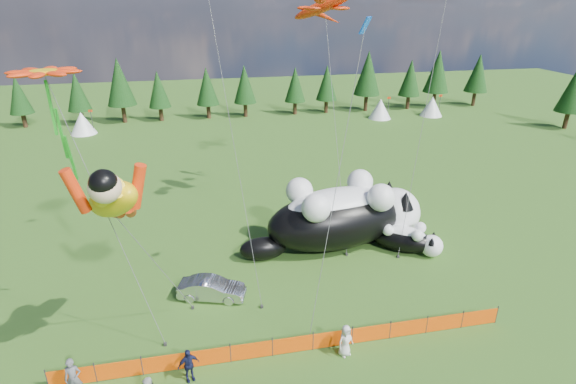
# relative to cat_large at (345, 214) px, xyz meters

# --- Properties ---
(ground) EXTENTS (160.00, 160.00, 0.00)m
(ground) POSITION_rel_cat_large_xyz_m (-5.69, -6.68, -2.27)
(ground) COLOR #133309
(ground) RESTS_ON ground
(safety_fence) EXTENTS (22.06, 0.06, 1.10)m
(safety_fence) POSITION_rel_cat_large_xyz_m (-5.69, -9.68, -1.77)
(safety_fence) COLOR #262626
(safety_fence) RESTS_ON ground
(tree_line) EXTENTS (90.00, 4.00, 8.00)m
(tree_line) POSITION_rel_cat_large_xyz_m (-5.69, 38.32, 1.73)
(tree_line) COLOR black
(tree_line) RESTS_ON ground
(festival_tents) EXTENTS (50.00, 3.20, 2.80)m
(festival_tents) POSITION_rel_cat_large_xyz_m (5.31, 33.32, -0.87)
(festival_tents) COLOR white
(festival_tents) RESTS_ON ground
(cat_large) EXTENTS (13.21, 6.04, 4.78)m
(cat_large) POSITION_rel_cat_large_xyz_m (0.00, 0.00, 0.00)
(cat_large) COLOR black
(cat_large) RESTS_ON ground
(cat_small) EXTENTS (4.86, 4.00, 2.01)m
(cat_small) POSITION_rel_cat_large_xyz_m (3.85, -1.74, -1.32)
(cat_small) COLOR black
(cat_small) RESTS_ON ground
(car) EXTENTS (4.03, 2.36, 1.25)m
(car) POSITION_rel_cat_large_xyz_m (-9.32, -4.49, -1.64)
(car) COLOR silver
(car) RESTS_ON ground
(spectator_a) EXTENTS (0.71, 0.47, 1.94)m
(spectator_a) POSITION_rel_cat_large_xyz_m (-15.41, -10.28, -1.30)
(spectator_a) COLOR #58585D
(spectator_a) RESTS_ON ground
(spectator_c) EXTENTS (1.10, 0.80, 1.69)m
(spectator_c) POSITION_rel_cat_large_xyz_m (-10.60, -10.38, -1.43)
(spectator_c) COLOR #141737
(spectator_c) RESTS_ON ground
(spectator_e) EXTENTS (0.96, 0.80, 1.69)m
(spectator_e) POSITION_rel_cat_large_xyz_m (-3.25, -10.29, -1.43)
(spectator_e) COLOR silver
(spectator_e) RESTS_ON ground
(superhero_kite) EXTENTS (6.20, 6.61, 11.02)m
(superhero_kite) POSITION_rel_cat_large_xyz_m (-12.97, -8.63, 6.12)
(superhero_kite) COLOR yellow
(superhero_kite) RESTS_ON ground
(gecko_kite) EXTENTS (7.27, 11.03, 17.43)m
(gecko_kite) POSITION_rel_cat_large_xyz_m (-0.29, 5.90, 13.09)
(gecko_kite) COLOR red
(gecko_kite) RESTS_ON ground
(flower_kite) EXTENTS (5.14, 3.58, 13.56)m
(flower_kite) POSITION_rel_cat_large_xyz_m (-15.30, -5.97, 10.66)
(flower_kite) COLOR red
(flower_kite) RESTS_ON ground
(diamond_kite_c) EXTENTS (3.41, 3.17, 15.66)m
(diamond_kite_c) POSITION_rel_cat_large_xyz_m (-1.93, -6.52, 11.87)
(diamond_kite_c) COLOR blue
(diamond_kite_c) RESTS_ON ground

